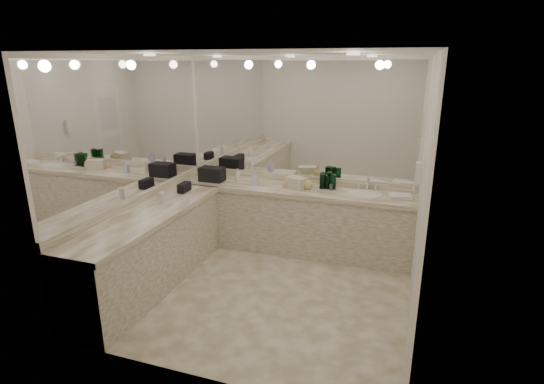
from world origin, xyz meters
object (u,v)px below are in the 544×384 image
(black_toiletry_bag, at_px, (212,174))
(hand_towel, at_px, (401,196))
(sink, at_px, (365,194))
(cream_cosmetic_case, at_px, (296,183))
(soap_bottle_a, at_px, (238,175))
(wall_phone, at_px, (418,173))
(soap_bottle_c, at_px, (307,183))
(soap_bottle_b, at_px, (255,178))

(black_toiletry_bag, height_order, hand_towel, black_toiletry_bag)
(sink, xyz_separation_m, cream_cosmetic_case, (-0.91, -0.02, 0.08))
(hand_towel, bearing_deg, sink, 176.86)
(black_toiletry_bag, bearing_deg, sink, 1.53)
(soap_bottle_a, bearing_deg, cream_cosmetic_case, -3.87)
(wall_phone, distance_m, soap_bottle_a, 2.47)
(cream_cosmetic_case, height_order, soap_bottle_c, soap_bottle_c)
(sink, xyz_separation_m, soap_bottle_c, (-0.76, -0.02, 0.09))
(soap_bottle_b, bearing_deg, soap_bottle_a, 162.76)
(soap_bottle_a, relative_size, soap_bottle_c, 1.05)
(cream_cosmetic_case, relative_size, hand_towel, 1.00)
(black_toiletry_bag, distance_m, hand_towel, 2.57)
(hand_towel, height_order, soap_bottle_b, soap_bottle_b)
(wall_phone, xyz_separation_m, hand_towel, (-0.17, 0.48, -0.43))
(hand_towel, bearing_deg, black_toiletry_bag, -179.27)
(soap_bottle_c, bearing_deg, soap_bottle_a, 176.95)
(sink, distance_m, cream_cosmetic_case, 0.91)
(black_toiletry_bag, distance_m, soap_bottle_b, 0.64)
(sink, distance_m, soap_bottle_b, 1.50)
(hand_towel, distance_m, soap_bottle_a, 2.22)
(sink, height_order, soap_bottle_b, soap_bottle_b)
(soap_bottle_a, height_order, soap_bottle_b, soap_bottle_b)
(sink, relative_size, soap_bottle_b, 2.28)
(sink, bearing_deg, soap_bottle_b, -177.96)
(sink, bearing_deg, black_toiletry_bag, -178.47)
(black_toiletry_bag, height_order, soap_bottle_c, black_toiletry_bag)
(hand_towel, distance_m, soap_bottle_b, 1.93)
(sink, relative_size, hand_towel, 1.66)
(black_toiletry_bag, bearing_deg, soap_bottle_a, 14.78)
(soap_bottle_a, bearing_deg, hand_towel, -1.57)
(cream_cosmetic_case, xyz_separation_m, hand_towel, (1.34, -0.00, -0.05))
(hand_towel, bearing_deg, soap_bottle_b, -179.13)
(wall_phone, bearing_deg, cream_cosmetic_case, 162.47)
(sink, distance_m, soap_bottle_c, 0.77)
(sink, relative_size, soap_bottle_a, 2.32)
(wall_phone, bearing_deg, black_toiletry_bag, 170.82)
(hand_towel, relative_size, soap_bottle_c, 1.48)
(wall_phone, relative_size, soap_bottle_c, 1.34)
(wall_phone, distance_m, black_toiletry_bag, 2.80)
(wall_phone, xyz_separation_m, cream_cosmetic_case, (-1.51, 0.48, -0.37))
(wall_phone, height_order, black_toiletry_bag, wall_phone)
(wall_phone, relative_size, hand_towel, 0.90)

